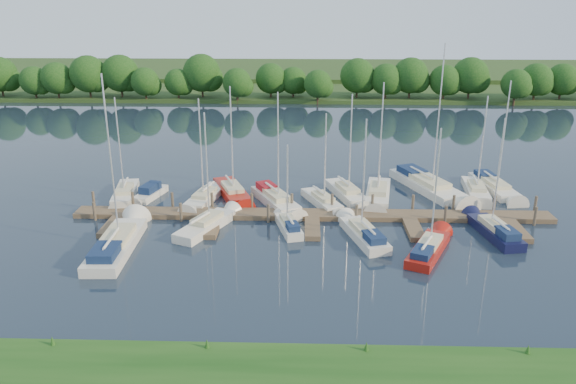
{
  "coord_description": "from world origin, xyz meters",
  "views": [
    {
      "loc": [
        -0.68,
        -35.95,
        17.6
      ],
      "look_at": [
        -2.02,
        8.0,
        2.2
      ],
      "focal_mm": 35.0,
      "sensor_mm": 36.0,
      "label": 1
    }
  ],
  "objects_px": {
    "dock": "(312,218)",
    "sailboat_n_0": "(125,195)",
    "sailboat_s_2": "(288,226)",
    "sailboat_n_5": "(323,202)",
    "motorboat": "(150,194)"
  },
  "relations": [
    {
      "from": "sailboat_n_0",
      "to": "motorboat",
      "type": "distance_m",
      "value": 2.34
    },
    {
      "from": "dock",
      "to": "sailboat_n_5",
      "type": "bearing_deg",
      "value": 74.08
    },
    {
      "from": "motorboat",
      "to": "sailboat_s_2",
      "type": "height_order",
      "value": "sailboat_s_2"
    },
    {
      "from": "sailboat_s_2",
      "to": "dock",
      "type": "bearing_deg",
      "value": 33.42
    },
    {
      "from": "sailboat_n_0",
      "to": "sailboat_n_5",
      "type": "distance_m",
      "value": 18.31
    },
    {
      "from": "dock",
      "to": "sailboat_s_2",
      "type": "distance_m",
      "value": 2.87
    },
    {
      "from": "dock",
      "to": "sailboat_n_0",
      "type": "relative_size",
      "value": 4.14
    },
    {
      "from": "sailboat_n_5",
      "to": "motorboat",
      "type": "bearing_deg",
      "value": -28.81
    },
    {
      "from": "dock",
      "to": "sailboat_n_0",
      "type": "xyz_separation_m",
      "value": [
        -17.23,
        5.0,
        0.07
      ]
    },
    {
      "from": "dock",
      "to": "sailboat_s_2",
      "type": "relative_size",
      "value": 5.53
    },
    {
      "from": "dock",
      "to": "sailboat_n_5",
      "type": "xyz_separation_m",
      "value": [
        1.02,
        3.57,
        0.07
      ]
    },
    {
      "from": "motorboat",
      "to": "sailboat_n_5",
      "type": "bearing_deg",
      "value": -169.79
    },
    {
      "from": "motorboat",
      "to": "sailboat_s_2",
      "type": "relative_size",
      "value": 0.68
    },
    {
      "from": "sailboat_n_0",
      "to": "sailboat_s_2",
      "type": "distance_m",
      "value": 16.91
    },
    {
      "from": "sailboat_n_0",
      "to": "sailboat_s_2",
      "type": "relative_size",
      "value": 1.34
    }
  ]
}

